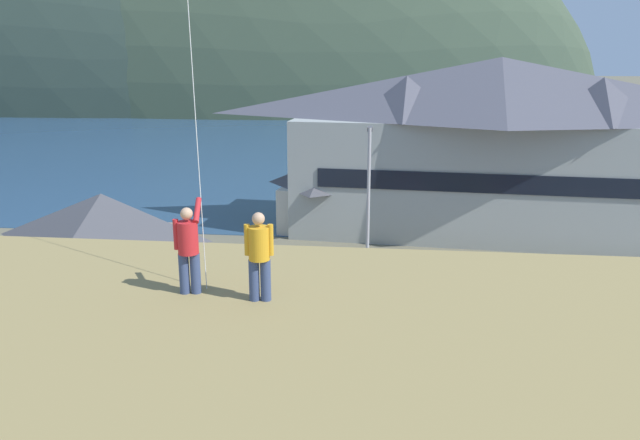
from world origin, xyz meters
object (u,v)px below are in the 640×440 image
Objects in this scene: harbor_lodge at (496,143)px; person_kite_flyer at (188,247)px; storage_shed_near_lot at (106,255)px; storage_shed_waterside at (327,193)px; parking_light_pole at (368,195)px; parked_car_front_row_silver at (617,310)px; parked_car_mid_row_near at (336,360)px; parked_car_front_row_red at (285,288)px; moored_boat_wharfside at (316,175)px; wharf_dock at (356,183)px; parked_car_back_row_left at (619,367)px; parked_car_front_row_end at (470,306)px; person_companion at (259,254)px; parked_car_corner_spot at (182,347)px.

harbor_lodge reaches higher than person_kite_flyer.
storage_shed_waterside is (7.83, 15.07, -0.46)m from storage_shed_near_lot.
parked_car_front_row_silver is at bearing -25.38° from parking_light_pole.
harbor_lodge is at bearing 68.28° from parked_car_mid_row_near.
storage_shed_waterside is 1.47× the size of parked_car_front_row_red.
storage_shed_waterside reaches higher than moored_boat_wharfside.
wharf_dock is 26.65m from parked_car_front_row_red.
parked_car_mid_row_near is (4.69, -34.53, 0.34)m from moored_boat_wharfside.
harbor_lodge is 3.39× the size of moored_boat_wharfside.
parked_car_front_row_silver is 13.75m from parked_car_front_row_red.
parked_car_front_row_end is at bearing 131.51° from parked_car_back_row_left.
parked_car_back_row_left is 0.98× the size of parked_car_mid_row_near.
harbor_lodge is 19.76m from moored_boat_wharfside.
person_kite_flyer reaches higher than storage_shed_waterside.
parked_car_front_row_end is at bearing 66.42° from person_companion.
parking_light_pole is at bearing 131.34° from parked_car_back_row_left.
wharf_dock is at bearing -22.47° from moored_boat_wharfside.
parked_car_front_row_end is (-4.25, 4.80, 0.00)m from parked_car_back_row_left.
person_companion reaches higher than parked_car_front_row_red.
wharf_dock is 41.76m from person_companion.
person_kite_flyer reaches higher than moored_boat_wharfside.
storage_shed_near_lot is 6.74m from parked_car_corner_spot.
parked_car_front_row_end is at bearing -71.53° from moored_boat_wharfside.
moored_boat_wharfside reaches higher than parked_car_corner_spot.
storage_shed_waterside is at bearing 90.14° from person_kite_flyer.
parked_car_mid_row_near is at bearing -93.55° from parking_light_pole.
harbor_lodge is 6.14× the size of parked_car_corner_spot.
storage_shed_waterside is 13.30m from wharf_dock.
harbor_lodge is at bearing 55.76° from parked_car_corner_spot.
person_companion reaches higher than parked_car_front_row_end.
moored_boat_wharfside is (-3.58, 1.48, 0.37)m from wharf_dock.
parked_car_corner_spot is 1.00× the size of parked_car_front_row_end.
parked_car_front_row_red is at bearing 92.29° from person_kite_flyer.
parked_car_front_row_silver is 1.01× the size of parked_car_front_row_end.
harbor_lodge is at bearing 53.12° from parking_light_pole.
parked_car_front_row_end is 7.51m from parking_light_pole.
storage_shed_waterside is (-10.41, -0.35, -3.33)m from harbor_lodge.
wharf_dock is 30.04m from parked_car_front_row_silver.
parked_car_mid_row_near is (-10.89, -5.52, 0.00)m from parked_car_front_row_silver.
parked_car_front_row_red is 0.57× the size of parking_light_pole.
parked_car_front_row_silver is 1.00× the size of parked_car_mid_row_near.
parked_car_front_row_red is at bearing -131.47° from parking_light_pole.
parked_car_back_row_left is (1.22, -19.78, -4.66)m from harbor_lodge.
parking_light_pole is at bearing 131.18° from parked_car_front_row_end.
parked_car_front_row_red is 15.70m from person_kite_flyer.
parked_car_front_row_red is at bearing 153.97° from parked_car_back_row_left.
parked_car_front_row_red is (7.33, 1.57, -1.79)m from storage_shed_near_lot.
storage_shed_waterside is at bearing 80.84° from parked_car_corner_spot.
parking_light_pole is (10.80, 5.49, 1.59)m from storage_shed_near_lot.
parked_car_mid_row_near is at bearing -88.07° from wharf_dock.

